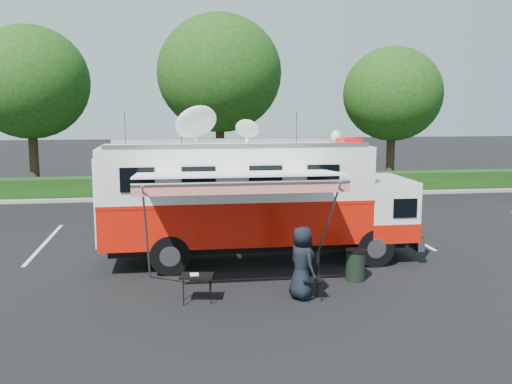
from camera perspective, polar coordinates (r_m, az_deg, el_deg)
ground_plane at (r=16.43m, az=0.25°, el=-6.83°), size 120.00×120.00×0.00m
back_border at (r=28.78m, az=-1.34°, el=9.91°), size 60.00×6.14×8.87m
stall_lines at (r=19.25m, az=-2.56°, el=-4.50°), size 24.12×5.50×0.01m
command_truck at (r=16.03m, az=-0.01°, el=-0.60°), size 8.79×2.42×4.22m
awning at (r=13.33m, az=-1.80°, el=1.44°), size 4.80×2.49×2.90m
person at (r=13.37m, az=4.58°, el=-10.54°), size 0.79×0.96×1.68m
folding_table at (r=12.99m, az=-5.96°, el=-8.46°), size 0.82×0.64×0.63m
folding_chair at (r=13.28m, az=5.45°, el=-7.97°), size 0.49×0.51×1.01m
trash_bin at (r=14.72m, az=9.92°, el=-7.19°), size 0.53×0.53×0.80m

